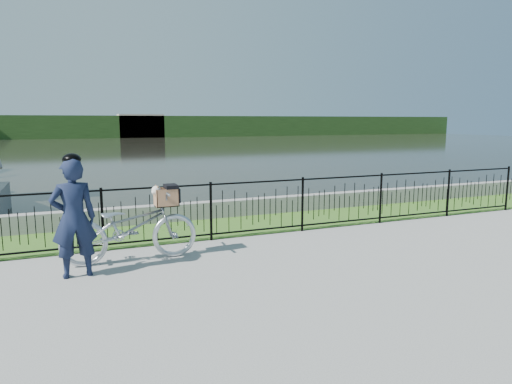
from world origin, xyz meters
name	(u,v)px	position (x,y,z in m)	size (l,w,h in m)	color
ground	(294,257)	(0.00, 0.00, 0.00)	(120.00, 120.00, 0.00)	gray
grass_strip	(241,225)	(0.00, 2.60, 0.00)	(60.00, 2.00, 0.01)	#3C6720
water	(114,149)	(0.00, 33.00, 0.00)	(120.00, 120.00, 0.00)	black
quay_wall	(227,208)	(0.00, 3.60, 0.20)	(60.00, 0.30, 0.40)	gray
fence	(259,208)	(0.00, 1.60, 0.58)	(14.00, 0.06, 1.15)	black
far_treeline	(95,127)	(0.00, 60.00, 1.50)	(120.00, 6.00, 3.00)	#25441A
far_building_right	(141,126)	(6.00, 58.50, 1.60)	(6.00, 3.00, 3.20)	#AD9D8B
bicycle_rig	(131,227)	(-2.61, 0.82, 0.59)	(2.20, 0.77, 1.27)	#B8BDC5
cyclist	(73,217)	(-3.47, 0.36, 0.91)	(0.68, 0.48, 1.85)	#121A33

